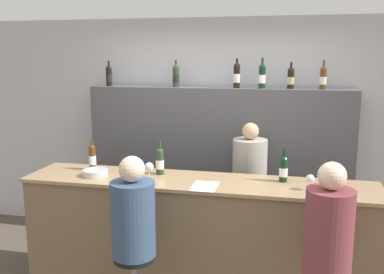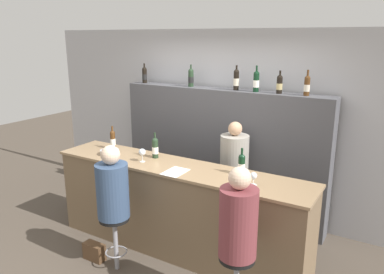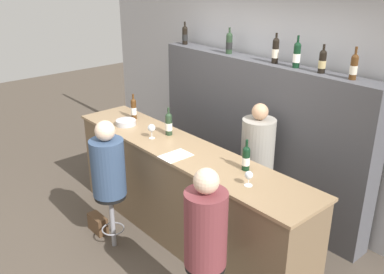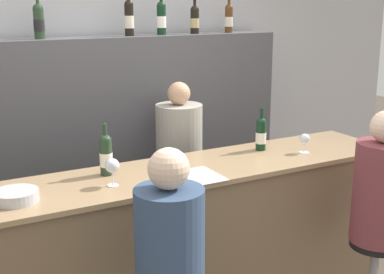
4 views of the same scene
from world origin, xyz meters
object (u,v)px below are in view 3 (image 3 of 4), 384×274
wine_bottle_counter_0 (134,109)px  handbag (98,224)px  wine_bottle_backbar_1 (229,43)px  wine_bottle_backbar_5 (354,66)px  guest_seated_left (108,164)px  guest_seated_right (206,225)px  wine_bottle_counter_2 (246,158)px  wine_bottle_backbar_0 (185,35)px  wine_glass_1 (249,176)px  metal_bowl (126,122)px  wine_bottle_backbar_3 (297,55)px  wine_bottle_backbar_2 (275,50)px  bartender (256,175)px  bar_stool_left (111,206)px  wine_bottle_counter_1 (169,124)px  wine_glass_0 (152,128)px  wine_bottle_backbar_4 (322,61)px

wine_bottle_counter_0 → handbag: bearing=-65.4°
wine_bottle_backbar_1 → wine_bottle_backbar_5: size_ratio=1.00×
guest_seated_left → guest_seated_right: (1.44, 0.00, 0.02)m
wine_bottle_counter_2 → wine_bottle_backbar_0: size_ratio=1.01×
wine_glass_1 → metal_bowl: (-1.92, 0.01, -0.06)m
guest_seated_left → wine_bottle_backbar_3: bearing=65.0°
wine_bottle_backbar_2 → bartender: (0.20, -0.44, -1.27)m
bar_stool_left → wine_bottle_backbar_2: bearing=72.6°
wine_bottle_counter_1 → wine_glass_1: wine_bottle_counter_1 is taller
wine_bottle_counter_1 → wine_bottle_backbar_1: size_ratio=1.02×
bar_stool_left → handbag: bar_stool_left is taller
wine_bottle_counter_2 → guest_seated_left: 1.38m
wine_bottle_counter_2 → wine_bottle_backbar_1: wine_bottle_backbar_1 is taller
wine_bottle_counter_2 → guest_seated_right: guest_seated_right is taller
wine_bottle_counter_1 → wine_glass_0: size_ratio=1.95×
wine_bottle_backbar_0 → wine_bottle_backbar_4: wine_bottle_backbar_0 is taller
wine_bottle_backbar_3 → wine_bottle_counter_1: bearing=-130.6°
wine_glass_1 → bartender: size_ratio=0.09×
wine_bottle_backbar_4 → wine_glass_0: bearing=-134.8°
wine_glass_0 → guest_seated_right: 1.62m
wine_bottle_counter_2 → wine_bottle_backbar_5: (0.37, 1.01, 0.75)m
wine_glass_1 → wine_bottle_backbar_0: bearing=151.9°
wine_bottle_counter_1 → wine_bottle_backbar_1: (-0.10, 1.01, 0.75)m
wine_bottle_backbar_1 → wine_bottle_backbar_3: size_ratio=0.93×
wine_bottle_backbar_3 → bar_stool_left: bearing=-115.0°
wine_glass_1 → bartender: 1.07m
wine_glass_1 → bartender: bearing=125.9°
wine_bottle_counter_1 → bar_stool_left: bearing=-88.3°
wine_bottle_counter_1 → wine_bottle_backbar_4: (1.17, 1.01, 0.73)m
wine_bottle_counter_1 → wine_bottle_backbar_4: size_ratio=1.11×
wine_bottle_counter_1 → wine_bottle_counter_2: bearing=-0.0°
wine_bottle_counter_2 → wine_glass_0: (-1.17, -0.20, -0.00)m
wine_bottle_backbar_5 → wine_bottle_backbar_1: bearing=180.0°
wine_bottle_counter_1 → wine_glass_1: (1.35, -0.20, -0.03)m
wine_bottle_backbar_4 → guest_seated_left: (-1.15, -1.80, -0.96)m
wine_bottle_counter_0 → wine_glass_0: size_ratio=1.93×
wine_bottle_counter_2 → wine_bottle_backbar_1: (-1.24, 1.01, 0.75)m
wine_bottle_backbar_0 → metal_bowl: bearing=-73.7°
guest_seated_left → bartender: bartender is taller
wine_bottle_counter_0 → wine_bottle_backbar_0: bearing=103.2°
guest_seated_left → wine_bottle_backbar_2: bearing=72.6°
wine_bottle_backbar_3 → bar_stool_left: size_ratio=0.52×
wine_bottle_backbar_0 → wine_bottle_backbar_3: 1.78m
wine_bottle_counter_1 → wine_glass_0: 0.21m
wine_bottle_backbar_5 → guest_seated_right: bearing=-91.4°
wine_glass_0 → handbag: size_ratio=0.62×
wine_bottle_counter_1 → handbag: wine_bottle_counter_1 is taller
wine_bottle_backbar_4 → wine_glass_1: 1.45m
wine_bottle_backbar_2 → wine_glass_1: size_ratio=2.40×
wine_bottle_backbar_2 → bartender: wine_bottle_backbar_2 is taller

